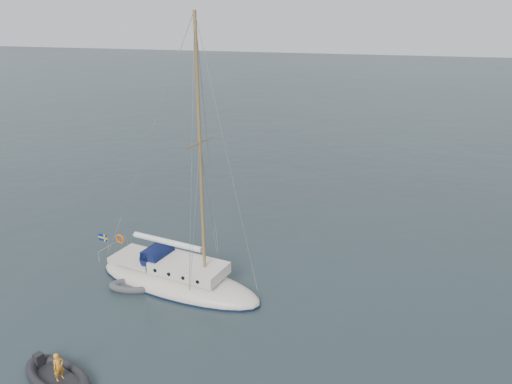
# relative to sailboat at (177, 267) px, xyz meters

# --- Properties ---
(ground) EXTENTS (300.00, 300.00, 0.00)m
(ground) POSITION_rel_sailboat_xyz_m (3.08, 1.65, -1.10)
(ground) COLOR black
(ground) RESTS_ON ground
(sailboat) EXTENTS (10.18, 3.05, 14.50)m
(sailboat) POSITION_rel_sailboat_xyz_m (0.00, 0.00, 0.00)
(sailboat) COLOR beige
(sailboat) RESTS_ON ground
(dinghy) EXTENTS (2.65, 1.20, 0.38)m
(dinghy) POSITION_rel_sailboat_xyz_m (-2.13, -0.95, -0.93)
(dinghy) COLOR #49494E
(dinghy) RESTS_ON ground
(rib) EXTENTS (3.69, 1.68, 1.39)m
(rib) POSITION_rel_sailboat_xyz_m (-1.57, -8.02, -0.88)
(rib) COLOR black
(rib) RESTS_ON ground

